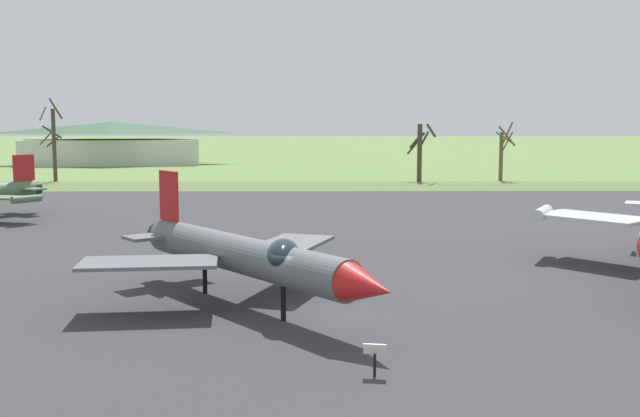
# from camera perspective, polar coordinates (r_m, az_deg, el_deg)

# --- Properties ---
(ground_plane) EXTENTS (600.00, 600.00, 0.00)m
(ground_plane) POSITION_cam_1_polar(r_m,az_deg,el_deg) (26.09, -1.17, -8.62)
(ground_plane) COLOR #607F42
(asphalt_apron) EXTENTS (90.40, 58.77, 0.05)m
(asphalt_apron) POSITION_cam_1_polar(r_m,az_deg,el_deg) (43.34, -0.96, -2.40)
(asphalt_apron) COLOR #333335
(asphalt_apron) RESTS_ON ground
(grass_verge_strip) EXTENTS (150.40, 12.00, 0.06)m
(grass_verge_strip) POSITION_cam_1_polar(r_m,az_deg,el_deg) (78.48, -0.81, 1.71)
(grass_verge_strip) COLOR #546838
(grass_verge_strip) RESTS_ON ground
(jet_fighter_rear_center) EXTENTS (11.07, 12.54, 4.78)m
(jet_fighter_rear_center) POSITION_cam_1_polar(r_m,az_deg,el_deg) (27.42, -5.55, -3.54)
(jet_fighter_rear_center) COLOR #565B60
(jet_fighter_rear_center) RESTS_ON ground
(info_placard_rear_center) EXTENTS (0.65, 0.27, 0.97)m
(info_placard_rear_center) POSITION_cam_1_polar(r_m,az_deg,el_deg) (20.54, 4.18, -11.10)
(info_placard_rear_center) COLOR black
(info_placard_rear_center) RESTS_ON ground
(bare_tree_far_left) EXTENTS (2.64, 2.65, 9.33)m
(bare_tree_far_left) POSITION_cam_1_polar(r_m,az_deg,el_deg) (88.91, -19.61, 4.86)
(bare_tree_far_left) COLOR #42382D
(bare_tree_far_left) RESTS_ON ground
(bare_tree_left_of_center) EXTENTS (3.32, 3.31, 6.51)m
(bare_tree_left_of_center) POSITION_cam_1_polar(r_m,az_deg,el_deg) (84.37, 7.63, 4.50)
(bare_tree_left_of_center) COLOR #42382D
(bare_tree_left_of_center) RESTS_ON ground
(bare_tree_center) EXTENTS (2.43, 2.69, 6.73)m
(bare_tree_center) POSITION_cam_1_polar(r_m,az_deg,el_deg) (87.31, 13.71, 4.25)
(bare_tree_center) COLOR brown
(bare_tree_center) RESTS_ON ground
(visitor_building) EXTENTS (29.08, 14.91, 6.63)m
(visitor_building) POSITION_cam_1_polar(r_m,az_deg,el_deg) (121.59, -15.50, 4.76)
(visitor_building) COLOR beige
(visitor_building) RESTS_ON ground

